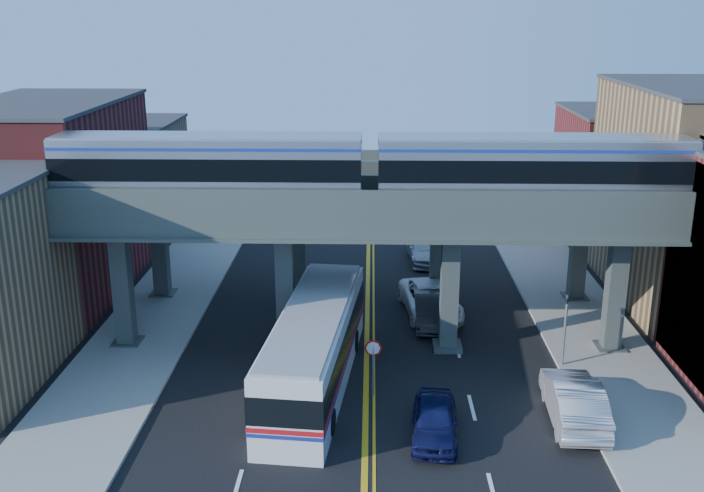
{
  "coord_description": "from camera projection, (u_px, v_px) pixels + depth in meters",
  "views": [
    {
      "loc": [
        0.17,
        -27.83,
        16.25
      ],
      "look_at": [
        -0.74,
        8.21,
        5.22
      ],
      "focal_mm": 40.0,
      "sensor_mm": 36.0,
      "label": 1
    }
  ],
  "objects": [
    {
      "name": "building_west_c",
      "position": [
        121.0,
        178.0,
        58.36
      ],
      "size": [
        8.0,
        10.0,
        8.0
      ],
      "primitive_type": "cube",
      "color": "#92714C",
      "rests_on": "ground"
    },
    {
      "name": "building_east_c",
      "position": [
        622.0,
        174.0,
        57.33
      ],
      "size": [
        8.0,
        10.0,
        9.0
      ],
      "primitive_type": "cube",
      "color": "maroon",
      "rests_on": "ground"
    },
    {
      "name": "elevated_viaduct_far",
      "position": [
        368.0,
        189.0,
        43.81
      ],
      "size": [
        52.0,
        3.6,
        7.4
      ],
      "color": "#404A47",
      "rests_on": "ground"
    },
    {
      "name": "transit_train",
      "position": [
        532.0,
        168.0,
        36.15
      ],
      "size": [
        44.22,
        2.77,
        3.22
      ],
      "color": "black",
      "rests_on": "elevated_viaduct_near"
    },
    {
      "name": "transit_bus",
      "position": [
        315.0,
        348.0,
        34.72
      ],
      "size": [
        4.19,
        13.45,
        3.41
      ],
      "rotation": [
        0.0,
        0.0,
        1.47
      ],
      "color": "silver",
      "rests_on": "ground"
    },
    {
      "name": "sidewalk_west",
      "position": [
        149.0,
        328.0,
        41.18
      ],
      "size": [
        5.0,
        70.0,
        0.16
      ],
      "primitive_type": "cube",
      "color": "gray",
      "rests_on": "ground"
    },
    {
      "name": "ground",
      "position": [
        365.0,
        431.0,
        31.37
      ],
      "size": [
        120.0,
        120.0,
        0.0
      ],
      "primitive_type": "plane",
      "color": "black",
      "rests_on": "ground"
    },
    {
      "name": "car_lane_c",
      "position": [
        430.0,
        300.0,
        43.03
      ],
      "size": [
        3.55,
        6.33,
        1.67
      ],
      "primitive_type": "imported",
      "rotation": [
        0.0,
        0.0,
        0.13
      ],
      "color": "white",
      "rests_on": "ground"
    },
    {
      "name": "building_west_b",
      "position": [
        50.0,
        200.0,
        45.5
      ],
      "size": [
        8.0,
        14.0,
        11.0
      ],
      "primitive_type": "cube",
      "color": "maroon",
      "rests_on": "ground"
    },
    {
      "name": "building_east_b",
      "position": [
        694.0,
        195.0,
        44.46
      ],
      "size": [
        8.0,
        14.0,
        12.0
      ],
      "primitive_type": "cube",
      "color": "#92714C",
      "rests_on": "ground"
    },
    {
      "name": "traffic_signal",
      "position": [
        565.0,
        322.0,
        36.21
      ],
      "size": [
        0.15,
        0.18,
        4.1
      ],
      "color": "slate",
      "rests_on": "ground"
    },
    {
      "name": "elevated_viaduct_near",
      "position": [
        367.0,
        222.0,
        37.12
      ],
      "size": [
        52.0,
        3.6,
        7.4
      ],
      "color": "#404A47",
      "rests_on": "ground"
    },
    {
      "name": "stop_sign",
      "position": [
        373.0,
        358.0,
        33.71
      ],
      "size": [
        0.76,
        0.09,
        2.63
      ],
      "color": "slate",
      "rests_on": "ground"
    },
    {
      "name": "car_parked_curb",
      "position": [
        574.0,
        400.0,
        31.89
      ],
      "size": [
        2.23,
        5.72,
        1.86
      ],
      "primitive_type": "imported",
      "rotation": [
        0.0,
        0.0,
        3.09
      ],
      "color": "#A3A2A7",
      "rests_on": "ground"
    },
    {
      "name": "car_lane_b",
      "position": [
        430.0,
        310.0,
        41.74
      ],
      "size": [
        1.7,
        4.81,
        1.58
      ],
      "primitive_type": "imported",
      "rotation": [
        0.0,
        0.0,
        -0.0
      ],
      "color": "#2F3032",
      "rests_on": "ground"
    },
    {
      "name": "car_lane_a",
      "position": [
        435.0,
        420.0,
        30.67
      ],
      "size": [
        2.12,
        4.54,
        1.51
      ],
      "primitive_type": "imported",
      "rotation": [
        0.0,
        0.0,
        -0.08
      ],
      "color": "#111440",
      "rests_on": "ground"
    },
    {
      "name": "sidewalk_east",
      "position": [
        588.0,
        332.0,
        40.62
      ],
      "size": [
        5.0,
        70.0,
        0.16
      ],
      "primitive_type": "cube",
      "color": "gray",
      "rests_on": "ground"
    },
    {
      "name": "car_lane_d",
      "position": [
        425.0,
        249.0,
        52.17
      ],
      "size": [
        2.49,
        5.47,
        1.55
      ],
      "primitive_type": "imported",
      "rotation": [
        0.0,
        0.0,
        0.06
      ],
      "color": "#B5B5BA",
      "rests_on": "ground"
    }
  ]
}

